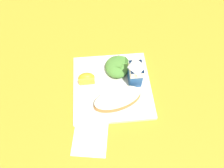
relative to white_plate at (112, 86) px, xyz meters
name	(u,v)px	position (x,y,z in m)	size (l,w,h in m)	color
ground	(112,88)	(0.00, 0.00, -0.01)	(3.00, 3.00, 0.00)	orange
white_plate	(112,86)	(0.00, 0.00, 0.00)	(0.28, 0.28, 0.02)	white
cheesy_pizza_bread	(118,99)	(0.07, 0.01, 0.03)	(0.12, 0.19, 0.04)	#A87038
green_salad_pile	(117,67)	(-0.07, 0.03, 0.03)	(0.10, 0.09, 0.04)	#4C8433
milk_carton	(136,72)	(-0.01, 0.08, 0.07)	(0.06, 0.04, 0.11)	#23569E
orange_wedge_front	(87,78)	(-0.03, -0.09, 0.03)	(0.04, 0.06, 0.04)	orange
paper_napkin	(90,139)	(0.19, -0.09, -0.01)	(0.11, 0.11, 0.00)	white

